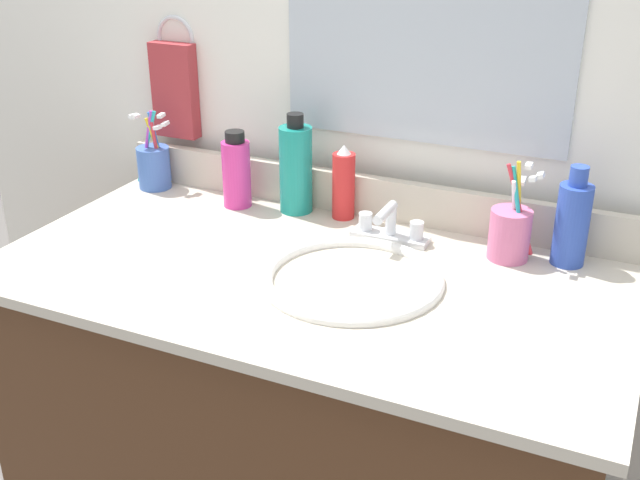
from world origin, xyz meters
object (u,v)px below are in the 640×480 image
Objects in this scene: bottle_shampoo_blue at (572,222)px; cup_blue_plastic at (154,165)px; faucet at (390,228)px; bottle_soap_pink at (236,172)px; bottle_spray_red at (344,184)px; bottle_mouthwash_teal at (296,168)px; hand_towel at (175,90)px; cup_pink at (510,232)px.

cup_blue_plastic is (-0.96, 0.01, -0.03)m from bottle_shampoo_blue.
cup_blue_plastic is (-0.61, 0.05, 0.03)m from faucet.
bottle_soap_pink is 0.25m from bottle_spray_red.
bottle_shampoo_blue is (0.34, 0.04, 0.06)m from faucet.
bottle_mouthwash_teal reaches higher than bottle_shampoo_blue.
hand_towel reaches higher than cup_pink.
bottle_mouthwash_teal reaches higher than bottle_soap_pink.
hand_towel reaches higher than bottle_mouthwash_teal.
bottle_mouthwash_teal reaches higher than cup_pink.
bottle_spray_red is (0.24, 0.04, -0.00)m from bottle_soap_pink.
hand_towel reaches higher than bottle_spray_red.
bottle_mouthwash_teal is at bearing -175.48° from bottle_spray_red.
cup_blue_plastic is at bearing 179.48° from bottle_shampoo_blue.
hand_towel is at bearing 71.87° from cup_blue_plastic.
bottle_shampoo_blue is at bearing -1.89° from bottle_mouthwash_teal.
bottle_spray_red reaches higher than faucet.
bottle_mouthwash_teal is 1.13× the size of bottle_shampoo_blue.
cup_blue_plastic is (-0.48, -0.02, -0.02)m from bottle_spray_red.
bottle_soap_pink is at bearing -4.22° from cup_blue_plastic.
hand_towel reaches higher than faucet.
faucet is at bearing -4.96° from cup_blue_plastic.
hand_towel is 0.27m from bottle_soap_pink.
cup_pink is 1.05× the size of cup_blue_plastic.
bottle_soap_pink is at bearing -23.18° from hand_towel.
bottle_spray_red is 0.37m from cup_pink.
bottle_shampoo_blue is (0.93, -0.08, -0.13)m from hand_towel.
faucet is 0.61m from cup_blue_plastic.
bottle_mouthwash_teal is at bearing 165.27° from faucet.
faucet is (0.59, -0.13, -0.19)m from hand_towel.
hand_towel is at bearing 172.59° from cup_pink.
hand_towel is at bearing 167.85° from faucet.
cup_pink is at bearing 4.65° from faucet.
hand_towel is 1.38× the size of faucet.
bottle_soap_pink is 0.14m from bottle_mouthwash_teal.
faucet is at bearing -172.64° from bottle_shampoo_blue.
bottle_spray_red is (-0.13, 0.07, 0.05)m from faucet.
cup_pink reaches higher than bottle_shampoo_blue.
cup_blue_plastic is (-0.24, 0.02, -0.03)m from bottle_soap_pink.
cup_pink reaches higher than bottle_spray_red.
bottle_mouthwash_teal is 0.59m from bottle_shampoo_blue.
bottle_spray_red is at bearing 4.52° from bottle_mouthwash_teal.
hand_towel is 1.13× the size of bottle_shampoo_blue.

